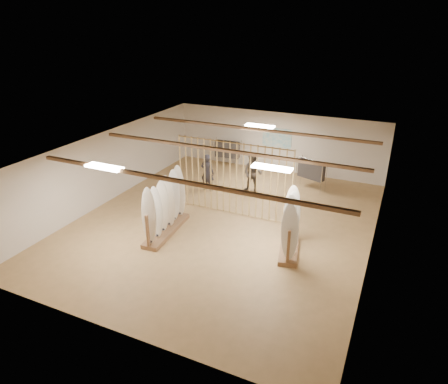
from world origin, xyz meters
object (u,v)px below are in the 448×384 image
at_px(rack_right, 290,233).
at_px(shopper_a, 207,170).
at_px(rack_left, 166,214).
at_px(shopper_b, 253,171).
at_px(clothing_rack_a, 227,149).
at_px(clothing_rack_b, 311,170).

distance_m(rack_right, shopper_a, 5.62).
bearing_deg(rack_left, shopper_a, 90.44).
distance_m(shopper_a, shopper_b, 1.90).
relative_size(rack_right, clothing_rack_a, 1.46).
bearing_deg(clothing_rack_a, clothing_rack_b, -17.94).
bearing_deg(shopper_a, rack_right, 142.73).
bearing_deg(rack_right, shopper_a, 131.29).
distance_m(rack_left, clothing_rack_b, 6.80).
distance_m(rack_right, shopper_b, 4.80).
xyz_separation_m(clothing_rack_a, shopper_b, (2.23, -2.41, 0.05)).
distance_m(rack_right, clothing_rack_a, 8.06).
relative_size(clothing_rack_a, shopper_b, 0.73).
distance_m(clothing_rack_a, shopper_b, 3.28).
xyz_separation_m(rack_left, rack_right, (4.17, 0.52, -0.02)).
bearing_deg(clothing_rack_b, shopper_a, -132.51).
height_order(clothing_rack_b, shopper_a, shopper_a).
xyz_separation_m(rack_left, shopper_a, (-0.36, 3.84, 0.21)).
bearing_deg(rack_left, clothing_rack_a, 91.69).
bearing_deg(rack_left, rack_right, 2.14).
xyz_separation_m(rack_left, clothing_rack_b, (3.57, 5.79, 0.18)).
distance_m(rack_left, rack_right, 4.20).
bearing_deg(clothing_rack_a, shopper_a, -85.93).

